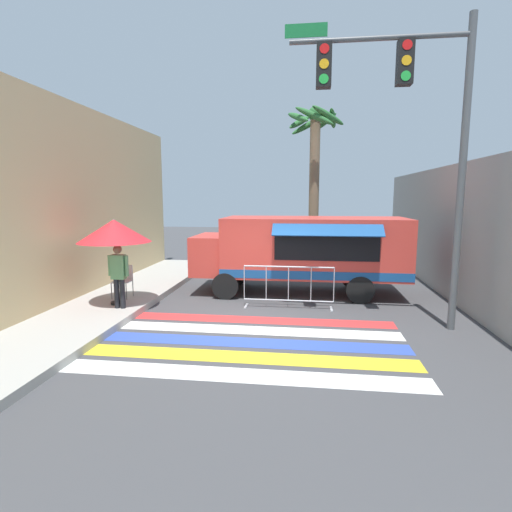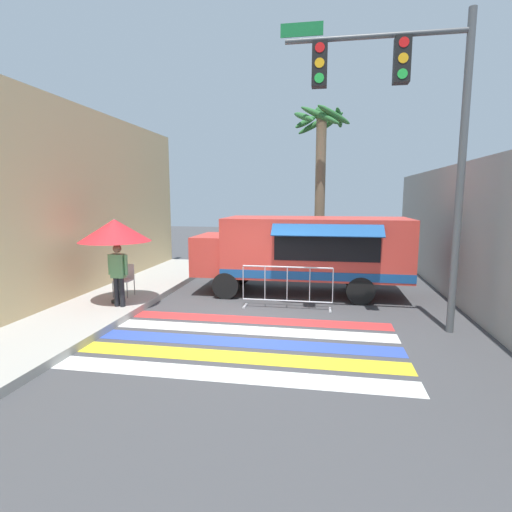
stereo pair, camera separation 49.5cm
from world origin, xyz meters
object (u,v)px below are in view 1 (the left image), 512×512
at_px(traffic_signal_pole, 408,112).
at_px(folding_chair, 123,278).
at_px(palm_tree, 314,161).
at_px(vendor_person, 119,273).
at_px(barricade_front, 288,287).
at_px(patio_umbrella, 114,231).
at_px(food_truck, 298,248).

distance_m(traffic_signal_pole, folding_chair, 8.28).
bearing_deg(palm_tree, traffic_signal_pole, -76.22).
height_order(vendor_person, barricade_front, vendor_person).
bearing_deg(folding_chair, patio_umbrella, -83.87).
xyz_separation_m(traffic_signal_pole, palm_tree, (-1.84, 7.50, -0.33)).
xyz_separation_m(traffic_signal_pole, patio_umbrella, (-6.96, 0.49, -2.65)).
height_order(food_truck, patio_umbrella, patio_umbrella).
bearing_deg(food_truck, barricade_front, -96.30).
relative_size(food_truck, palm_tree, 0.98).
bearing_deg(vendor_person, traffic_signal_pole, -0.35).
bearing_deg(patio_umbrella, traffic_signal_pole, -4.03).
height_order(patio_umbrella, folding_chair, patio_umbrella).
bearing_deg(food_truck, vendor_person, -146.36).
bearing_deg(barricade_front, traffic_signal_pole, -26.80).
height_order(barricade_front, palm_tree, palm_tree).
distance_m(food_truck, folding_chair, 5.16).
bearing_deg(patio_umbrella, food_truck, 28.79).
relative_size(traffic_signal_pole, folding_chair, 7.47).
xyz_separation_m(food_truck, palm_tree, (0.50, 4.48, 3.01)).
xyz_separation_m(traffic_signal_pole, folding_chair, (-7.14, 1.23, -4.02)).
xyz_separation_m(patio_umbrella, folding_chair, (-0.18, 0.74, -1.37)).
xyz_separation_m(traffic_signal_pole, vendor_person, (-6.71, 0.12, -3.66)).
relative_size(patio_umbrella, folding_chair, 2.49).
bearing_deg(barricade_front, vendor_person, -164.45).
bearing_deg(vendor_person, folding_chair, 111.59).
distance_m(patio_umbrella, barricade_front, 4.74).
bearing_deg(vendor_person, barricade_front, 16.23).
height_order(patio_umbrella, vendor_person, patio_umbrella).
distance_m(food_truck, patio_umbrella, 5.31).
bearing_deg(barricade_front, folding_chair, -179.37).
relative_size(traffic_signal_pole, palm_tree, 1.02).
bearing_deg(food_truck, patio_umbrella, -151.21).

